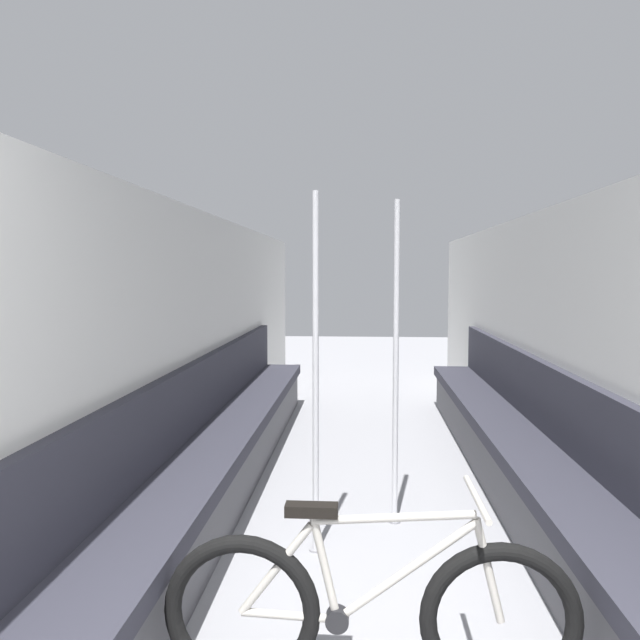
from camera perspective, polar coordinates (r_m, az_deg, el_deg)
wall_left at (r=4.71m, az=-11.96°, el=-2.67°), size 0.10×10.76×2.09m
wall_right at (r=4.74m, az=20.98°, el=-2.82°), size 0.10×10.76×2.09m
bench_seat_row_left at (r=4.70m, az=-9.03°, el=-11.68°), size 0.48×6.28×0.97m
bench_seat_row_right at (r=4.73m, az=18.01°, el=-11.75°), size 0.48×6.28×0.97m
bicycle at (r=2.63m, az=4.50°, el=-25.07°), size 1.59×0.46×0.79m
grab_pole_near at (r=4.00m, az=6.94°, el=-4.40°), size 0.08×0.08×2.07m
grab_pole_far at (r=3.56m, az=-0.40°, el=-5.44°), size 0.08×0.08×2.07m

